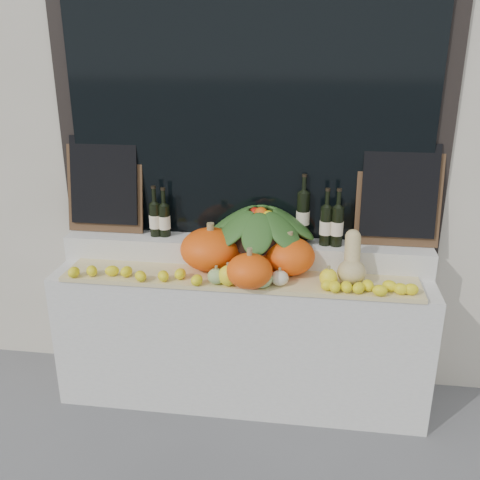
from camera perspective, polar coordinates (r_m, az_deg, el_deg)
name	(u,v)px	position (r m, az deg, el deg)	size (l,w,h in m)	color
storefront_facade	(257,35)	(3.72, 1.82, 20.97)	(7.00, 0.94, 4.50)	beige
display_sill	(242,335)	(3.48, 0.17, -10.11)	(2.30, 0.55, 0.88)	silver
rear_tier	(245,251)	(3.39, 0.53, -1.22)	(2.30, 0.25, 0.16)	silver
straw_bedding	(239,279)	(3.16, -0.13, -4.18)	(2.10, 0.32, 0.03)	tan
pumpkin_left	(211,249)	(3.24, -3.12, -0.97)	(0.37, 0.37, 0.25)	#FF590D
pumpkin_right	(289,256)	(3.18, 5.25, -1.69)	(0.31, 0.31, 0.22)	#FF590D
pumpkin_center	(249,271)	(3.00, 1.01, -3.32)	(0.26, 0.26, 0.19)	#FF590D
butternut_squash	(352,263)	(3.11, 11.86, -2.42)	(0.16, 0.22, 0.30)	tan
decorative_gourds	(262,278)	(3.03, 2.31, -4.02)	(0.74, 0.17, 0.14)	#307021
lemon_heap	(236,280)	(3.05, -0.42, -4.27)	(2.20, 0.16, 0.06)	yellow
produce_bowl	(261,225)	(3.30, 2.24, 1.62)	(0.71, 0.71, 0.23)	black
wine_bottle_far_left	(155,219)	(3.44, -9.03, 2.23)	(0.08, 0.08, 0.33)	black
wine_bottle_near_left	(164,220)	(3.43, -8.07, 2.14)	(0.08, 0.08, 0.32)	black
wine_bottle_tall	(303,215)	(3.35, 6.73, 2.63)	(0.08, 0.08, 0.42)	black
wine_bottle_near_right	(326,225)	(3.28, 9.15, 1.59)	(0.08, 0.08, 0.36)	black
wine_bottle_far_right	(337,226)	(3.27, 10.31, 1.51)	(0.08, 0.08, 0.36)	black
chalkboard_left	(104,182)	(3.55, -14.27, 5.97)	(0.50, 0.13, 0.61)	#4C331E
chalkboard_right	(399,193)	(3.34, 16.62, 4.83)	(0.50, 0.13, 0.61)	#4C331E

